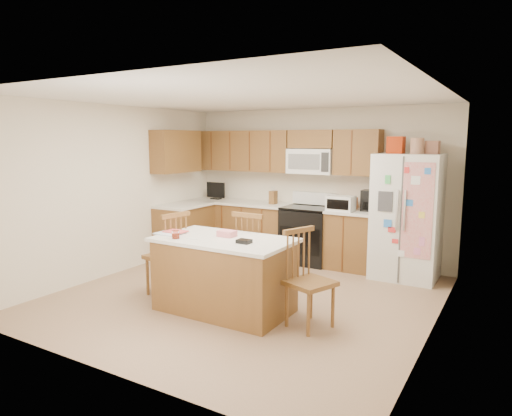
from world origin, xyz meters
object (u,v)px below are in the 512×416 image
Objects in this scene: windsor_chair_left at (168,256)px; windsor_chair_back at (254,255)px; refrigerator at (407,215)px; island at (224,274)px; windsor_chair_right at (308,281)px; stove at (308,234)px.

windsor_chair_back is at bearing 31.50° from windsor_chair_left.
refrigerator is at bearing 48.39° from windsor_chair_back.
windsor_chair_left is (-0.94, 0.10, 0.08)m from island.
windsor_chair_right is (1.03, -0.61, -0.02)m from windsor_chair_back.
refrigerator is at bearing -2.30° from stove.
windsor_chair_right is at bearing -0.92° from windsor_chair_left.
windsor_chair_back is at bearing -88.73° from stove.
refrigerator reaches higher than windsor_chair_right.
windsor_chair_back is (0.04, -1.79, 0.04)m from stove.
windsor_chair_left is 1.03× the size of windsor_chair_right.
refrigerator reaches higher than island.
refrigerator is (1.57, -0.06, 0.45)m from stove.
refrigerator is 2.89m from island.
stove is 1.04× the size of windsor_chair_left.
island is 0.95m from windsor_chair_left.
stove reaches higher than windsor_chair_left.
windsor_chair_back is (0.00, 0.68, 0.08)m from island.
island is 1.52× the size of windsor_chair_back.
refrigerator reaches higher than windsor_chair_back.
windsor_chair_left is at bearing 179.08° from windsor_chair_right.
refrigerator reaches higher than windsor_chair_left.
refrigerator is 2.34m from windsor_chair_back.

